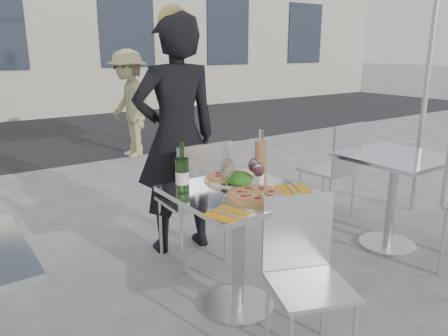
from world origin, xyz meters
TOP-DOWN VIEW (x-y plane):
  - ground at (0.00, 0.00)m, footprint 80.00×80.00m
  - street_asphalt at (0.00, 6.50)m, footprint 24.00×5.00m
  - main_table at (0.00, 0.00)m, footprint 0.72×0.72m
  - side_table_right at (1.50, 0.00)m, footprint 0.72×0.72m
  - chair_far at (0.11, 0.62)m, footprint 0.44×0.45m
  - chair_near at (0.04, -0.50)m, footprint 0.49×0.50m
  - side_chair_rfar at (1.60, 0.65)m, footprint 0.43×0.45m
  - woman_diner at (0.13, 0.95)m, footprint 0.71×0.52m
  - pedestrian_b at (1.06, 4.03)m, footprint 0.59×1.00m
  - pizza_near at (0.01, -0.13)m, footprint 0.32×0.32m
  - pizza_far at (0.08, 0.21)m, footprint 0.31×0.31m
  - salad_plate at (0.05, 0.06)m, footprint 0.22×0.22m
  - wine_bottle at (-0.28, 0.15)m, footprint 0.07×0.08m
  - carafe at (0.31, 0.18)m, footprint 0.08×0.08m
  - sugar_shaker at (0.21, 0.08)m, footprint 0.06×0.06m
  - wineglass_white_a at (-0.06, 0.04)m, footprint 0.07×0.07m
  - wineglass_white_b at (0.03, 0.14)m, footprint 0.07×0.07m
  - wineglass_red_a at (0.11, -0.04)m, footprint 0.07×0.07m
  - wineglass_red_b at (0.15, 0.06)m, footprint 0.07×0.07m
  - napkin_left at (-0.27, -0.26)m, footprint 0.23×0.23m
  - napkin_right at (0.27, -0.16)m, footprint 0.24×0.24m

SIDE VIEW (x-z plane):
  - ground at x=0.00m, z-range 0.00..0.00m
  - street_asphalt at x=0.00m, z-range 0.00..0.00m
  - chair_near at x=0.04m, z-range 0.08..0.90m
  - side_chair_rfar at x=1.60m, z-range 0.08..0.98m
  - main_table at x=0.00m, z-range 0.16..0.91m
  - side_table_right at x=1.50m, z-range 0.16..0.91m
  - chair_far at x=0.11m, z-range 0.08..1.00m
  - napkin_left at x=-0.27m, z-range 0.75..0.76m
  - napkin_right at x=0.27m, z-range 0.75..0.76m
  - pizza_near at x=0.01m, z-range 0.75..0.77m
  - pizza_far at x=0.08m, z-range 0.75..0.78m
  - pedestrian_b at x=1.06m, z-range 0.00..1.53m
  - salad_plate at x=0.05m, z-range 0.74..0.83m
  - sugar_shaker at x=0.21m, z-range 0.75..0.86m
  - wineglass_white_a at x=-0.06m, z-range 0.78..0.94m
  - wineglass_white_b at x=0.03m, z-range 0.78..0.94m
  - wineglass_red_a at x=0.11m, z-range 0.78..0.94m
  - wineglass_red_b at x=0.15m, z-range 0.78..0.94m
  - wine_bottle at x=-0.28m, z-range 0.72..1.01m
  - carafe at x=0.31m, z-range 0.72..1.01m
  - woman_diner at x=0.13m, z-range 0.00..1.78m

